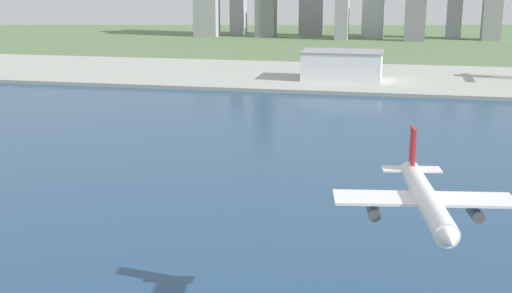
% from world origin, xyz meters
% --- Properties ---
extents(ground_plane, '(2400.00, 2400.00, 0.00)m').
position_xyz_m(ground_plane, '(0.00, 300.00, 0.00)').
color(ground_plane, '#59744A').
extents(water_bay, '(840.00, 360.00, 0.15)m').
position_xyz_m(water_bay, '(0.00, 240.00, 0.07)').
color(water_bay, navy).
rests_on(water_bay, ground).
extents(industrial_pier, '(840.00, 140.00, 2.50)m').
position_xyz_m(industrial_pier, '(0.00, 490.00, 1.25)').
color(industrial_pier, '#A0A79B').
rests_on(industrial_pier, ground).
extents(airplane_landing, '(33.71, 40.99, 13.42)m').
position_xyz_m(airplane_landing, '(34.93, 124.65, 33.35)').
color(airplane_landing, white).
extents(warehouse_main, '(54.31, 33.07, 19.60)m').
position_xyz_m(warehouse_main, '(-8.67, 470.17, 12.32)').
color(warehouse_main, white).
rests_on(warehouse_main, industrial_pier).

